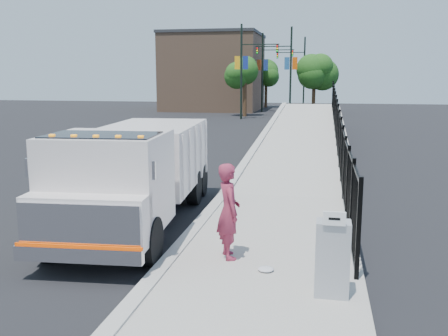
# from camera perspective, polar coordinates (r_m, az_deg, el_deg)

# --- Properties ---
(ground) EXTENTS (120.00, 120.00, 0.00)m
(ground) POSITION_cam_1_polar(r_m,az_deg,el_deg) (11.59, -3.77, -7.96)
(ground) COLOR black
(ground) RESTS_ON ground
(sidewalk) EXTENTS (3.55, 12.00, 0.12)m
(sidewalk) POSITION_cam_1_polar(r_m,az_deg,el_deg) (9.39, 4.68, -12.11)
(sidewalk) COLOR #9E998E
(sidewalk) RESTS_ON ground
(curb) EXTENTS (0.30, 12.00, 0.16)m
(curb) POSITION_cam_1_polar(r_m,az_deg,el_deg) (9.76, -6.84, -11.12)
(curb) COLOR #ADAAA3
(curb) RESTS_ON ground
(ramp) EXTENTS (3.95, 24.06, 3.19)m
(ramp) POSITION_cam_1_polar(r_m,az_deg,el_deg) (26.88, 9.46, 2.48)
(ramp) COLOR #9E998E
(ramp) RESTS_ON ground
(iron_fence) EXTENTS (0.10, 28.00, 1.80)m
(iron_fence) POSITION_cam_1_polar(r_m,az_deg,el_deg) (22.80, 12.79, 3.24)
(iron_fence) COLOR black
(iron_fence) RESTS_ON ground
(truck) EXTENTS (2.93, 7.60, 2.55)m
(truck) POSITION_cam_1_polar(r_m,az_deg,el_deg) (12.33, -10.07, -0.09)
(truck) COLOR black
(truck) RESTS_ON ground
(worker) EXTENTS (0.70, 0.81, 1.89)m
(worker) POSITION_cam_1_polar(r_m,az_deg,el_deg) (9.77, 0.53, -4.94)
(worker) COLOR maroon
(worker) RESTS_ON sidewalk
(utility_cabinet) EXTENTS (0.55, 0.40, 1.25)m
(utility_cabinet) POSITION_cam_1_polar(r_m,az_deg,el_deg) (8.40, 12.27, -10.08)
(utility_cabinet) COLOR gray
(utility_cabinet) RESTS_ON sidewalk
(arrow_sign) EXTENTS (0.35, 0.04, 0.22)m
(arrow_sign) POSITION_cam_1_polar(r_m,az_deg,el_deg) (7.96, 12.50, -5.67)
(arrow_sign) COLOR white
(arrow_sign) RESTS_ON utility_cabinet
(debris) EXTENTS (0.30, 0.30, 0.08)m
(debris) POSITION_cam_1_polar(r_m,az_deg,el_deg) (9.41, 4.81, -11.42)
(debris) COLOR silver
(debris) RESTS_ON sidewalk
(light_pole_0) EXTENTS (3.77, 0.22, 8.00)m
(light_pole_0) POSITION_cam_1_polar(r_m,az_deg,el_deg) (43.37, 2.40, 11.36)
(light_pole_0) COLOR black
(light_pole_0) RESTS_ON ground
(light_pole_1) EXTENTS (3.78, 0.22, 8.00)m
(light_pole_1) POSITION_cam_1_polar(r_m,az_deg,el_deg) (46.07, 7.25, 11.24)
(light_pole_1) COLOR black
(light_pole_1) RESTS_ON ground
(light_pole_2) EXTENTS (3.78, 0.22, 8.00)m
(light_pole_2) POSITION_cam_1_polar(r_m,az_deg,el_deg) (52.40, 4.75, 11.18)
(light_pole_2) COLOR black
(light_pole_2) RESTS_ON ground
(light_pole_3) EXTENTS (3.77, 0.22, 8.00)m
(light_pole_3) POSITION_cam_1_polar(r_m,az_deg,el_deg) (57.99, 8.84, 11.01)
(light_pole_3) COLOR black
(light_pole_3) RESTS_ON ground
(tree_0) EXTENTS (2.59, 2.59, 5.29)m
(tree_0) POSITION_cam_1_polar(r_m,az_deg,el_deg) (46.32, 2.41, 10.78)
(tree_0) COLOR #382314
(tree_0) RESTS_ON ground
(tree_1) EXTENTS (2.82, 2.82, 5.41)m
(tree_1) POSITION_cam_1_polar(r_m,az_deg,el_deg) (49.22, 10.29, 10.62)
(tree_1) COLOR #382314
(tree_1) RESTS_ON ground
(tree_2) EXTENTS (2.89, 2.89, 5.44)m
(tree_2) POSITION_cam_1_polar(r_m,az_deg,el_deg) (60.39, 4.85, 10.69)
(tree_2) COLOR #382314
(tree_2) RESTS_ON ground
(building) EXTENTS (10.00, 10.00, 8.00)m
(building) POSITION_cam_1_polar(r_m,az_deg,el_deg) (55.89, -1.16, 10.79)
(building) COLOR #8C664C
(building) RESTS_ON ground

